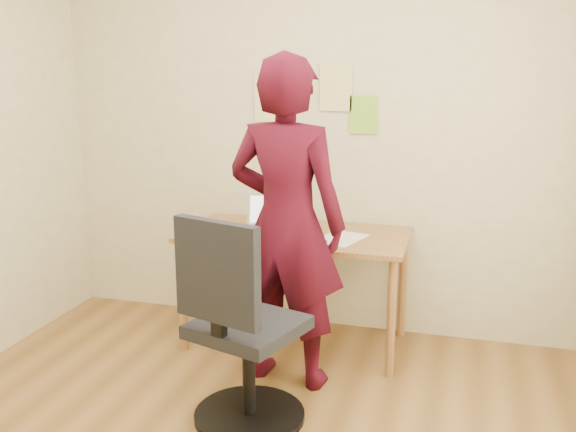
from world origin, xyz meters
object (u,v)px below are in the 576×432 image
(phone, at_px, (320,243))
(person, at_px, (287,224))
(desk, at_px, (295,246))
(laptop, at_px, (270,223))
(office_chair, at_px, (240,338))

(phone, relative_size, person, 0.06)
(phone, bearing_deg, person, -110.04)
(desk, distance_m, person, 0.55)
(phone, bearing_deg, laptop, 156.08)
(desk, relative_size, phone, 11.93)
(desk, relative_size, laptop, 4.00)
(desk, height_order, person, person)
(laptop, distance_m, office_chair, 1.08)
(office_chair, distance_m, person, 0.71)
(desk, height_order, phone, phone)
(desk, relative_size, person, 0.76)
(person, bearing_deg, laptop, -55.88)
(laptop, relative_size, person, 0.19)
(phone, distance_m, person, 0.34)
(desk, xyz_separation_m, office_chair, (-0.00, -1.02, -0.19))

